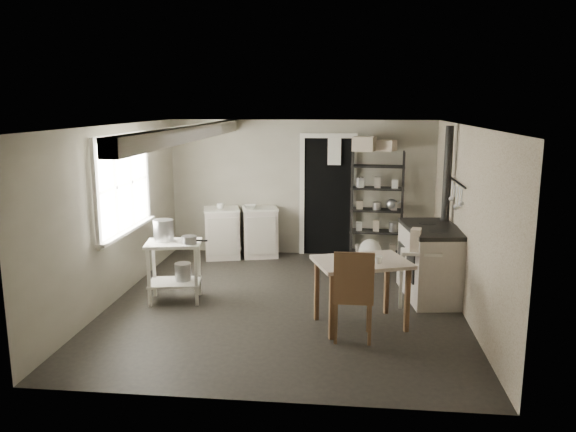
# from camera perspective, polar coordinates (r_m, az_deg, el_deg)

# --- Properties ---
(floor) EXTENTS (5.00, 5.00, 0.00)m
(floor) POSITION_cam_1_polar(r_m,az_deg,el_deg) (7.45, -0.25, -8.78)
(floor) COLOR black
(floor) RESTS_ON ground
(ceiling) EXTENTS (5.00, 5.00, 0.00)m
(ceiling) POSITION_cam_1_polar(r_m,az_deg,el_deg) (7.00, -0.26, 9.18)
(ceiling) COLOR beige
(ceiling) RESTS_ON wall_back
(wall_back) EXTENTS (4.50, 0.02, 2.30)m
(wall_back) POSITION_cam_1_polar(r_m,az_deg,el_deg) (9.59, 1.39, 2.87)
(wall_back) COLOR #A09B88
(wall_back) RESTS_ON ground
(wall_front) EXTENTS (4.50, 0.02, 2.30)m
(wall_front) POSITION_cam_1_polar(r_m,az_deg,el_deg) (4.74, -3.60, -6.06)
(wall_front) COLOR #A09B88
(wall_front) RESTS_ON ground
(wall_left) EXTENTS (0.02, 5.00, 2.30)m
(wall_left) POSITION_cam_1_polar(r_m,az_deg,el_deg) (7.71, -17.11, 0.27)
(wall_left) COLOR #A09B88
(wall_left) RESTS_ON ground
(wall_right) EXTENTS (0.02, 5.00, 2.30)m
(wall_right) POSITION_cam_1_polar(r_m,az_deg,el_deg) (7.25, 17.71, -0.45)
(wall_right) COLOR #A09B88
(wall_right) RESTS_ON ground
(window) EXTENTS (0.12, 1.76, 1.28)m
(window) POSITION_cam_1_polar(r_m,az_deg,el_deg) (7.83, -16.49, 3.07)
(window) COLOR silver
(window) RESTS_ON wall_left
(doorway) EXTENTS (0.96, 0.10, 2.08)m
(doorway) POSITION_cam_1_polar(r_m,az_deg,el_deg) (9.56, 4.06, 1.91)
(doorway) COLOR silver
(doorway) RESTS_ON ground
(ceiling_beam) EXTENTS (0.18, 5.00, 0.18)m
(ceiling_beam) POSITION_cam_1_polar(r_m,az_deg,el_deg) (7.24, -9.85, 8.30)
(ceiling_beam) COLOR silver
(ceiling_beam) RESTS_ON ceiling
(wallpaper_panel) EXTENTS (0.01, 5.00, 2.30)m
(wallpaper_panel) POSITION_cam_1_polar(r_m,az_deg,el_deg) (7.25, 17.63, -0.45)
(wallpaper_panel) COLOR #BCB099
(wallpaper_panel) RESTS_ON wall_right
(utensil_rail) EXTENTS (0.06, 1.20, 0.44)m
(utensil_rail) POSITION_cam_1_polar(r_m,az_deg,el_deg) (7.75, 16.58, 3.36)
(utensil_rail) COLOR #B3B3B5
(utensil_rail) RESTS_ON wall_right
(prep_table) EXTENTS (0.77, 0.61, 0.80)m
(prep_table) POSITION_cam_1_polar(r_m,az_deg,el_deg) (7.55, -11.45, -5.54)
(prep_table) COLOR silver
(prep_table) RESTS_ON ground
(stockpot) EXTENTS (0.34, 0.34, 0.28)m
(stockpot) POSITION_cam_1_polar(r_m,az_deg,el_deg) (7.52, -12.53, -1.41)
(stockpot) COLOR #B3B3B5
(stockpot) RESTS_ON prep_table
(saucepan) EXTENTS (0.21, 0.21, 0.11)m
(saucepan) POSITION_cam_1_polar(r_m,az_deg,el_deg) (7.29, -10.00, -2.43)
(saucepan) COLOR #B3B3B5
(saucepan) RESTS_ON prep_table
(bucket) EXTENTS (0.22, 0.22, 0.23)m
(bucket) POSITION_cam_1_polar(r_m,az_deg,el_deg) (7.57, -10.62, -5.58)
(bucket) COLOR #B3B3B5
(bucket) RESTS_ON prep_table
(base_cabinets) EXTENTS (1.38, 0.85, 0.84)m
(base_cabinets) POSITION_cam_1_polar(r_m,az_deg,el_deg) (9.54, -4.79, -1.43)
(base_cabinets) COLOR beige
(base_cabinets) RESTS_ON ground
(mixing_bowl) EXTENTS (0.34, 0.34, 0.07)m
(mixing_bowl) POSITION_cam_1_polar(r_m,az_deg,el_deg) (9.41, -3.90, 1.49)
(mixing_bowl) COLOR silver
(mixing_bowl) RESTS_ON base_cabinets
(counter_cup) EXTENTS (0.17, 0.17, 0.10)m
(counter_cup) POSITION_cam_1_polar(r_m,az_deg,el_deg) (9.35, -6.90, 1.46)
(counter_cup) COLOR silver
(counter_cup) RESTS_ON base_cabinets
(shelf_rack) EXTENTS (0.88, 0.39, 1.81)m
(shelf_rack) POSITION_cam_1_polar(r_m,az_deg,el_deg) (9.34, 9.01, 1.26)
(shelf_rack) COLOR black
(shelf_rack) RESTS_ON ground
(shelf_jar) EXTENTS (0.10, 0.10, 0.18)m
(shelf_jar) POSITION_cam_1_polar(r_m,az_deg,el_deg) (9.24, 7.41, 3.79)
(shelf_jar) COLOR silver
(shelf_jar) RESTS_ON shelf_rack
(storage_box_a) EXTENTS (0.40, 0.37, 0.23)m
(storage_box_a) POSITION_cam_1_polar(r_m,az_deg,el_deg) (9.15, 7.76, 7.78)
(storage_box_a) COLOR beige
(storage_box_a) RESTS_ON shelf_rack
(storage_box_b) EXTENTS (0.35, 0.34, 0.17)m
(storage_box_b) POSITION_cam_1_polar(r_m,az_deg,el_deg) (9.25, 10.00, 7.62)
(storage_box_b) COLOR beige
(storage_box_b) RESTS_ON shelf_rack
(stove) EXTENTS (0.83, 1.30, 0.96)m
(stove) POSITION_cam_1_polar(r_m,az_deg,el_deg) (7.79, 14.37, -4.85)
(stove) COLOR beige
(stove) RESTS_ON ground
(stovepipe) EXTENTS (0.14, 0.14, 1.51)m
(stovepipe) POSITION_cam_1_polar(r_m,az_deg,el_deg) (7.98, 15.87, 3.91)
(stovepipe) COLOR black
(stovepipe) RESTS_ON stove
(side_ledge) EXTENTS (0.51, 0.28, 0.76)m
(side_ledge) POSITION_cam_1_polar(r_m,az_deg,el_deg) (7.29, 13.26, -6.00)
(side_ledge) COLOR silver
(side_ledge) RESTS_ON ground
(oats_box) EXTENTS (0.15, 0.21, 0.28)m
(oats_box) POSITION_cam_1_polar(r_m,az_deg,el_deg) (7.13, 12.87, -1.53)
(oats_box) COLOR beige
(oats_box) RESTS_ON side_ledge
(work_table) EXTENTS (1.23, 1.04, 0.79)m
(work_table) POSITION_cam_1_polar(r_m,az_deg,el_deg) (6.65, 7.40, -7.92)
(work_table) COLOR beige
(work_table) RESTS_ON ground
(table_cup) EXTENTS (0.10, 0.10, 0.08)m
(table_cup) POSITION_cam_1_polar(r_m,az_deg,el_deg) (6.43, 9.17, -4.70)
(table_cup) COLOR silver
(table_cup) RESTS_ON work_table
(chair) EXTENTS (0.43, 0.45, 1.04)m
(chair) POSITION_cam_1_polar(r_m,az_deg,el_deg) (6.27, 6.62, -8.09)
(chair) COLOR brown
(chair) RESTS_ON ground
(flour_sack) EXTENTS (0.45, 0.41, 0.44)m
(flour_sack) POSITION_cam_1_polar(r_m,az_deg,el_deg) (9.08, 8.33, -3.60)
(flour_sack) COLOR white
(flour_sack) RESTS_ON ground
(floor_crock) EXTENTS (0.14, 0.14, 0.14)m
(floor_crock) POSITION_cam_1_polar(r_m,az_deg,el_deg) (7.38, 13.25, -8.67)
(floor_crock) COLOR silver
(floor_crock) RESTS_ON ground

